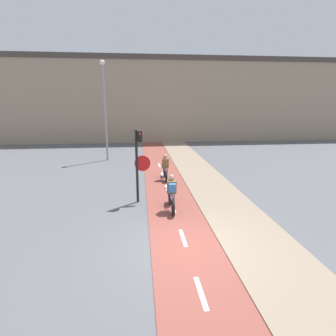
% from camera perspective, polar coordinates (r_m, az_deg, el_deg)
% --- Properties ---
extents(ground_plane, '(120.00, 120.00, 0.00)m').
position_cam_1_polar(ground_plane, '(8.25, 3.88, -16.71)').
color(ground_plane, '#5B5B60').
extents(bike_lane, '(2.13, 60.00, 0.02)m').
position_cam_1_polar(bike_lane, '(8.25, 3.87, -16.63)').
color(bike_lane, brown).
rests_on(bike_lane, ground_plane).
extents(sidewalk_strip, '(2.40, 60.00, 0.05)m').
position_cam_1_polar(sidewalk_strip, '(8.88, 18.95, -14.94)').
color(sidewalk_strip, gray).
rests_on(sidewalk_strip, ground_plane).
extents(building_row_background, '(60.00, 5.20, 8.90)m').
position_cam_1_polar(building_row_background, '(30.55, -3.86, 14.53)').
color(building_row_background, gray).
rests_on(building_row_background, ground_plane).
extents(traffic_light_pole, '(0.67, 0.25, 3.13)m').
position_cam_1_polar(traffic_light_pole, '(11.05, -6.40, 2.09)').
color(traffic_light_pole, black).
rests_on(traffic_light_pole, ground_plane).
extents(street_lamp_far, '(0.36, 0.36, 7.07)m').
position_cam_1_polar(street_lamp_far, '(19.83, -13.69, 13.95)').
color(street_lamp_far, gray).
rests_on(street_lamp_far, ground_plane).
extents(cyclist_near, '(0.46, 1.77, 1.49)m').
position_cam_1_polar(cyclist_near, '(10.43, 0.79, -5.58)').
color(cyclist_near, black).
rests_on(cyclist_near, ground_plane).
extents(cyclist_far, '(0.46, 1.69, 1.45)m').
position_cam_1_polar(cyclist_far, '(14.58, -0.59, -0.03)').
color(cyclist_far, black).
rests_on(cyclist_far, ground_plane).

